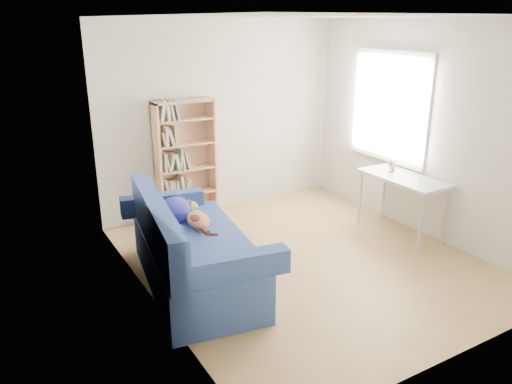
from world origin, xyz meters
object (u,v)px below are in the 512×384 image
Objects in this scene: sofa at (190,252)px; desk at (403,183)px; bookshelf at (186,165)px; pen_cup at (392,167)px.

desk is at bearing 6.38° from sofa.
desk is (2.78, -0.13, 0.30)m from sofa.
bookshelf is 10.33× the size of pen_cup.
sofa is 1.87× the size of desk.
sofa is 1.88m from bookshelf.
sofa is at bearing -111.98° from bookshelf.
sofa is 1.31× the size of bookshelf.
pen_cup is at bearing 83.53° from desk.
pen_cup is (0.03, 0.23, 0.14)m from desk.
pen_cup is (2.12, -1.61, 0.07)m from bookshelf.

